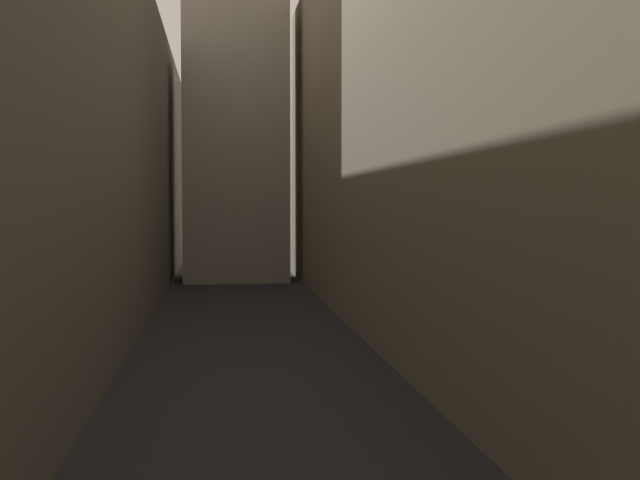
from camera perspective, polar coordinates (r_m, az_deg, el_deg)
ground_plane at (r=40.35m, az=-4.80°, el=-7.01°), size 264.00×264.00×0.00m
building_block_left at (r=43.00m, az=-20.07°, el=6.79°), size 11.27×108.00×19.98m
building_block_right at (r=44.16m, az=10.69°, el=9.52°), size 12.53×108.00×24.18m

